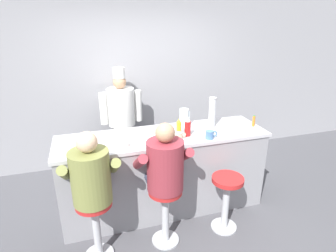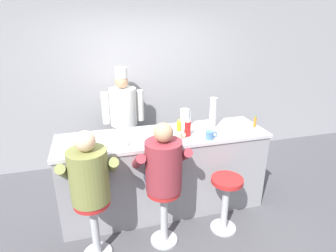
{
  "view_description": "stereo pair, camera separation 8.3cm",
  "coord_description": "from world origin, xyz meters",
  "px_view_note": "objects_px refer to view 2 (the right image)",
  "views": [
    {
      "loc": [
        -0.86,
        -2.63,
        2.33
      ],
      "look_at": [
        0.04,
        0.32,
        1.15
      ],
      "focal_mm": 30.0,
      "sensor_mm": 36.0,
      "label": 1
    },
    {
      "loc": [
        -0.78,
        -2.65,
        2.33
      ],
      "look_at": [
        0.04,
        0.32,
        1.15
      ],
      "focal_mm": 30.0,
      "sensor_mm": 36.0,
      "label": 2
    }
  ],
  "objects_px": {
    "breakfast_plate": "(152,140)",
    "empty_stool_round": "(226,196)",
    "diner_seated_olive": "(90,180)",
    "hot_sauce_bottle_orange": "(255,122)",
    "coffee_mug_blue": "(210,135)",
    "diner_seated_maroon": "(163,169)",
    "cook_in_whites_near": "(124,115)",
    "cereal_bowl": "(122,144)",
    "coffee_mug_tan": "(179,136)",
    "ketchup_bottle_red": "(188,127)",
    "mustard_bottle_yellow": "(179,127)",
    "water_pitcher_clear": "(185,118)",
    "cup_stack_steel": "(213,113)"
  },
  "relations": [
    {
      "from": "breakfast_plate",
      "to": "empty_stool_round",
      "type": "height_order",
      "value": "breakfast_plate"
    },
    {
      "from": "breakfast_plate",
      "to": "diner_seated_olive",
      "type": "xyz_separation_m",
      "value": [
        -0.71,
        -0.42,
        -0.15
      ]
    },
    {
      "from": "hot_sauce_bottle_orange",
      "to": "coffee_mug_blue",
      "type": "bearing_deg",
      "value": -164.02
    },
    {
      "from": "diner_seated_maroon",
      "to": "coffee_mug_blue",
      "type": "bearing_deg",
      "value": 25.35
    },
    {
      "from": "coffee_mug_blue",
      "to": "cook_in_whites_near",
      "type": "height_order",
      "value": "cook_in_whites_near"
    },
    {
      "from": "cereal_bowl",
      "to": "coffee_mug_blue",
      "type": "xyz_separation_m",
      "value": [
        1.0,
        -0.09,
        0.03
      ]
    },
    {
      "from": "coffee_mug_tan",
      "to": "breakfast_plate",
      "type": "bearing_deg",
      "value": 176.03
    },
    {
      "from": "diner_seated_maroon",
      "to": "coffee_mug_tan",
      "type": "bearing_deg",
      "value": 53.89
    },
    {
      "from": "coffee_mug_tan",
      "to": "diner_seated_maroon",
      "type": "relative_size",
      "value": 0.1
    },
    {
      "from": "hot_sauce_bottle_orange",
      "to": "breakfast_plate",
      "type": "relative_size",
      "value": 0.65
    },
    {
      "from": "ketchup_bottle_red",
      "to": "coffee_mug_tan",
      "type": "bearing_deg",
      "value": -153.84
    },
    {
      "from": "cereal_bowl",
      "to": "mustard_bottle_yellow",
      "type": "bearing_deg",
      "value": 9.69
    },
    {
      "from": "diner_seated_olive",
      "to": "empty_stool_round",
      "type": "height_order",
      "value": "diner_seated_olive"
    },
    {
      "from": "water_pitcher_clear",
      "to": "empty_stool_round",
      "type": "distance_m",
      "value": 1.09
    },
    {
      "from": "mustard_bottle_yellow",
      "to": "cup_stack_steel",
      "type": "distance_m",
      "value": 0.53
    },
    {
      "from": "diner_seated_olive",
      "to": "diner_seated_maroon",
      "type": "xyz_separation_m",
      "value": [
        0.73,
        0.0,
        0.0
      ]
    },
    {
      "from": "ketchup_bottle_red",
      "to": "mustard_bottle_yellow",
      "type": "bearing_deg",
      "value": 152.78
    },
    {
      "from": "diner_seated_maroon",
      "to": "cereal_bowl",
      "type": "bearing_deg",
      "value": 132.04
    },
    {
      "from": "mustard_bottle_yellow",
      "to": "hot_sauce_bottle_orange",
      "type": "relative_size",
      "value": 1.44
    },
    {
      "from": "breakfast_plate",
      "to": "coffee_mug_blue",
      "type": "relative_size",
      "value": 1.55
    },
    {
      "from": "breakfast_plate",
      "to": "coffee_mug_blue",
      "type": "bearing_deg",
      "value": -10.3
    },
    {
      "from": "hot_sauce_bottle_orange",
      "to": "breakfast_plate",
      "type": "bearing_deg",
      "value": -176.51
    },
    {
      "from": "empty_stool_round",
      "to": "cook_in_whites_near",
      "type": "bearing_deg",
      "value": 116.78
    },
    {
      "from": "coffee_mug_tan",
      "to": "diner_seated_maroon",
      "type": "xyz_separation_m",
      "value": [
        -0.29,
        -0.4,
        -0.18
      ]
    },
    {
      "from": "mustard_bottle_yellow",
      "to": "empty_stool_round",
      "type": "xyz_separation_m",
      "value": [
        0.39,
        -0.55,
        -0.67
      ]
    },
    {
      "from": "breakfast_plate",
      "to": "cook_in_whites_near",
      "type": "bearing_deg",
      "value": 96.91
    },
    {
      "from": "water_pitcher_clear",
      "to": "coffee_mug_blue",
      "type": "distance_m",
      "value": 0.51
    },
    {
      "from": "breakfast_plate",
      "to": "cup_stack_steel",
      "type": "xyz_separation_m",
      "value": [
        0.85,
        0.24,
        0.18
      ]
    },
    {
      "from": "coffee_mug_tan",
      "to": "diner_seated_olive",
      "type": "distance_m",
      "value": 1.11
    },
    {
      "from": "cereal_bowl",
      "to": "empty_stool_round",
      "type": "xyz_separation_m",
      "value": [
        1.08,
        -0.43,
        -0.59
      ]
    },
    {
      "from": "ketchup_bottle_red",
      "to": "water_pitcher_clear",
      "type": "height_order",
      "value": "ketchup_bottle_red"
    },
    {
      "from": "ketchup_bottle_red",
      "to": "cook_in_whites_near",
      "type": "relative_size",
      "value": 0.14
    },
    {
      "from": "hot_sauce_bottle_orange",
      "to": "coffee_mug_tan",
      "type": "relative_size",
      "value": 1.03
    },
    {
      "from": "coffee_mug_tan",
      "to": "cook_in_whites_near",
      "type": "height_order",
      "value": "cook_in_whites_near"
    },
    {
      "from": "water_pitcher_clear",
      "to": "coffee_mug_blue",
      "type": "bearing_deg",
      "value": -73.32
    },
    {
      "from": "cereal_bowl",
      "to": "cook_in_whites_near",
      "type": "distance_m",
      "value": 1.38
    },
    {
      "from": "ketchup_bottle_red",
      "to": "mustard_bottle_yellow",
      "type": "relative_size",
      "value": 1.14
    },
    {
      "from": "coffee_mug_blue",
      "to": "cook_in_whites_near",
      "type": "xyz_separation_m",
      "value": [
        -0.82,
        1.46,
        -0.16
      ]
    },
    {
      "from": "ketchup_bottle_red",
      "to": "diner_seated_olive",
      "type": "xyz_separation_m",
      "value": [
        -1.15,
        -0.47,
        -0.25
      ]
    },
    {
      "from": "breakfast_plate",
      "to": "cook_in_whites_near",
      "type": "relative_size",
      "value": 0.14
    },
    {
      "from": "ketchup_bottle_red",
      "to": "coffee_mug_blue",
      "type": "xyz_separation_m",
      "value": [
        0.22,
        -0.16,
        -0.06
      ]
    },
    {
      "from": "mustard_bottle_yellow",
      "to": "cook_in_whites_near",
      "type": "relative_size",
      "value": 0.13
    },
    {
      "from": "mustard_bottle_yellow",
      "to": "coffee_mug_blue",
      "type": "xyz_separation_m",
      "value": [
        0.31,
        -0.21,
        -0.05
      ]
    },
    {
      "from": "ketchup_bottle_red",
      "to": "coffee_mug_blue",
      "type": "distance_m",
      "value": 0.28
    },
    {
      "from": "mustard_bottle_yellow",
      "to": "breakfast_plate",
      "type": "xyz_separation_m",
      "value": [
        -0.35,
        -0.09,
        -0.08
      ]
    },
    {
      "from": "hot_sauce_bottle_orange",
      "to": "diner_seated_olive",
      "type": "height_order",
      "value": "diner_seated_olive"
    },
    {
      "from": "ketchup_bottle_red",
      "to": "hot_sauce_bottle_orange",
      "type": "distance_m",
      "value": 0.93
    },
    {
      "from": "mustard_bottle_yellow",
      "to": "coffee_mug_tan",
      "type": "height_order",
      "value": "mustard_bottle_yellow"
    },
    {
      "from": "cereal_bowl",
      "to": "coffee_mug_tan",
      "type": "distance_m",
      "value": 0.65
    },
    {
      "from": "coffee_mug_tan",
      "to": "diner_seated_maroon",
      "type": "distance_m",
      "value": 0.53
    }
  ]
}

